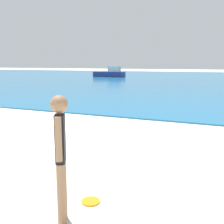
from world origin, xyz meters
TOP-DOWN VIEW (x-y plane):
  - water at (0.00, 41.91)m, footprint 160.00×60.00m
  - person_standing at (0.75, 4.97)m, footprint 0.23×0.37m
  - frisbee at (0.86, 5.58)m, footprint 0.29×0.29m
  - boat_far at (-14.19, 40.63)m, footprint 4.85×1.63m

SIDE VIEW (x-z plane):
  - frisbee at x=0.86m, z-range 0.00..0.03m
  - water at x=0.00m, z-range 0.00..0.06m
  - boat_far at x=-14.19m, z-range -0.19..1.45m
  - person_standing at x=0.75m, z-range 0.12..1.86m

